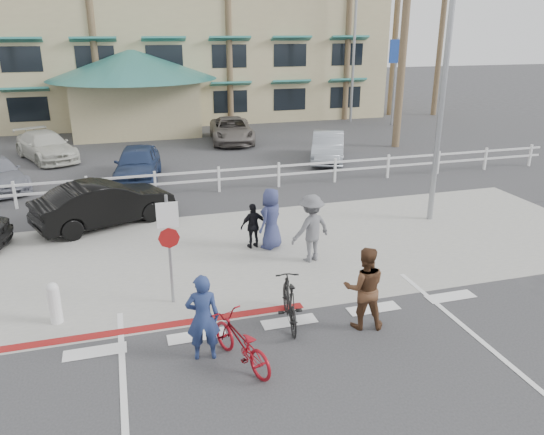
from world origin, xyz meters
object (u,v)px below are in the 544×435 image
object	(u,v)px
sign_post	(169,244)
car_white_sedan	(105,204)
bike_black	(289,302)
bike_red	(241,343)

from	to	relation	value
sign_post	car_white_sedan	bearing A→B (deg)	104.28
bike_black	car_white_sedan	size ratio (longest dim) A/B	0.40
bike_black	car_white_sedan	distance (m)	8.30
sign_post	car_white_sedan	world-z (taller)	sign_post
bike_red	bike_black	xyz separation A→B (m)	(1.32, 1.13, 0.06)
bike_black	sign_post	bearing A→B (deg)	-26.42
sign_post	bike_black	bearing A→B (deg)	-35.85
car_white_sedan	bike_red	bearing A→B (deg)	173.30
bike_red	car_white_sedan	xyz separation A→B (m)	(-2.43, 8.53, 0.25)
sign_post	bike_black	world-z (taller)	sign_post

